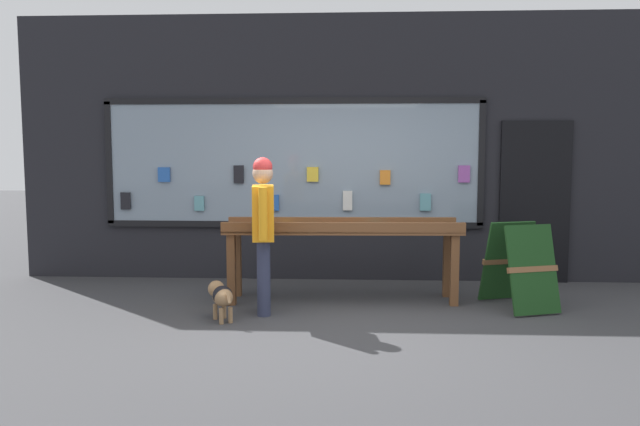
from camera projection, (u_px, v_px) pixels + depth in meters
ground_plane at (340, 328)px, 6.04m from camera, size 40.00×40.00×0.00m
shopfront_facade at (344, 150)px, 8.24m from camera, size 8.63×0.29×3.48m
display_table_main at (342, 235)px, 7.09m from camera, size 2.70×0.69×0.93m
person_browsing at (263, 223)px, 6.49m from camera, size 0.28×0.65×1.65m
small_dog at (221, 295)px, 6.31m from camera, size 0.35×0.48×0.38m
sandwich_board_sign at (519, 265)px, 6.80m from camera, size 0.76×0.92×0.92m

